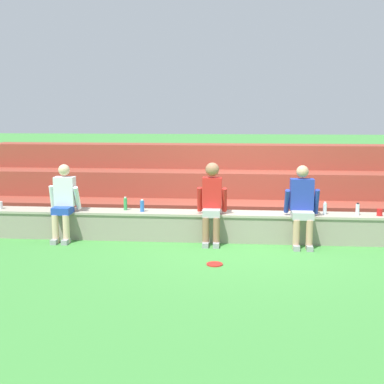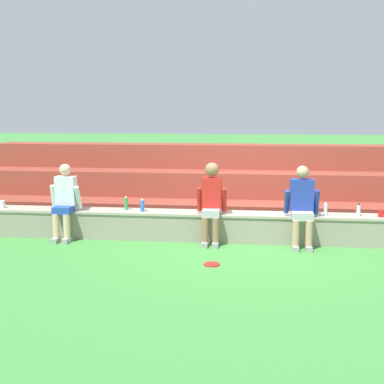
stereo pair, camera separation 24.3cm
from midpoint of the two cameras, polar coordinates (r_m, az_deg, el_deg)
ground_plane at (r=8.45m, az=6.69°, el=-5.93°), size 80.00×80.00×0.00m
stone_seating_wall at (r=8.60m, az=6.73°, el=-3.88°), size 9.51×0.48×0.49m
brick_bleachers at (r=10.35m, az=6.77°, el=0.15°), size 10.87×2.17×1.49m
person_far_left at (r=8.82m, az=-13.51°, el=-0.92°), size 0.52×0.53×1.30m
person_left_of_center at (r=8.32m, az=3.06°, el=-0.99°), size 0.50×0.55×1.35m
person_center at (r=8.32m, az=13.20°, el=-1.41°), size 0.56×0.55×1.32m
water_bottle_near_right at (r=8.66m, az=-4.86°, el=-1.55°), size 0.07×0.07×0.21m
water_bottle_center_gap at (r=8.63m, az=15.70°, el=-1.90°), size 0.06×0.06×0.21m
water_bottle_mid_right at (r=8.71m, az=19.15°, el=-1.98°), size 0.06×0.06×0.21m
water_bottle_near_left at (r=8.83m, az=-6.73°, el=-1.30°), size 0.06×0.06×0.23m
plastic_cup_middle at (r=8.79m, az=21.41°, el=-2.28°), size 0.09×0.09×0.12m
plastic_cup_left_end at (r=9.52m, az=-20.04°, el=-1.31°), size 0.09×0.09×0.13m
frisbee at (r=7.32m, az=3.22°, el=-8.21°), size 0.24×0.24×0.02m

